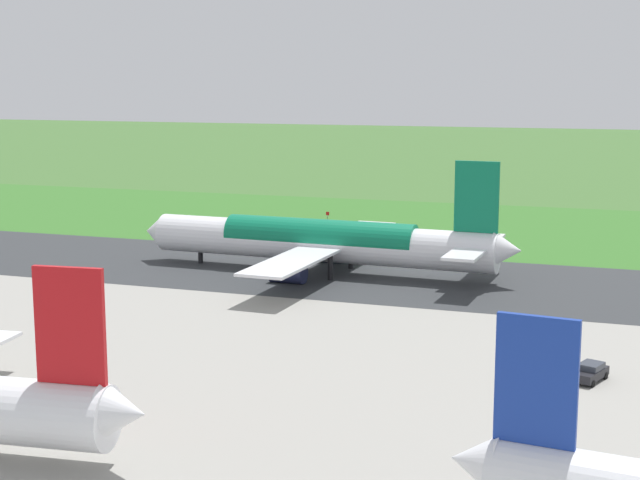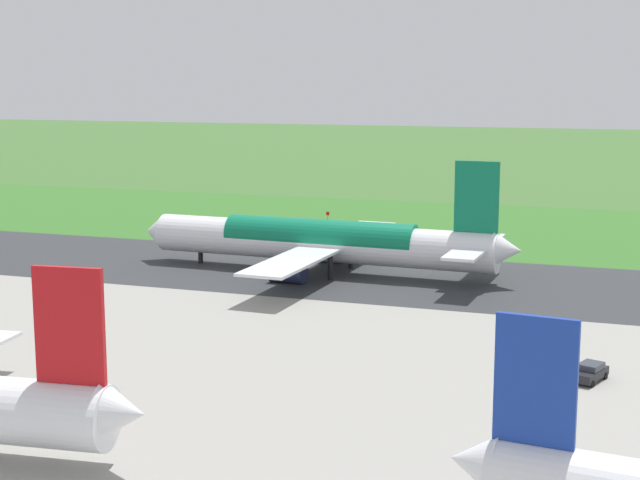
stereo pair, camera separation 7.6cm
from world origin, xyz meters
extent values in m
plane|color=#3D662D|center=(0.00, 0.00, 0.00)|extent=(800.00, 800.00, 0.00)
cube|color=#2D3033|center=(0.00, 0.00, 0.03)|extent=(600.00, 31.20, 0.06)
cube|color=#346B27|center=(0.00, -37.70, 0.02)|extent=(600.00, 80.00, 0.04)
cylinder|color=white|center=(-0.39, 0.00, 4.20)|extent=(48.17, 7.13, 5.20)
cone|color=white|center=(25.09, -1.03, 4.20)|extent=(3.20, 5.06, 4.94)
cone|color=white|center=(-25.57, 1.02, 4.80)|extent=(3.68, 4.56, 4.42)
cube|color=#0C724C|center=(-21.49, 0.85, 11.30)|extent=(5.62, 0.73, 9.00)
cube|color=white|center=(-21.27, 6.35, 5.00)|extent=(4.36, 9.15, 0.36)
cube|color=white|center=(-21.71, -4.64, 5.00)|extent=(4.36, 9.15, 0.36)
cube|color=white|center=(-0.94, 11.03, 3.80)|extent=(6.88, 22.22, 0.35)
cube|color=white|center=(-1.83, -10.95, 3.80)|extent=(6.88, 22.22, 0.35)
cylinder|color=#23284C|center=(1.42, 7.43, 1.32)|extent=(4.61, 2.98, 2.80)
cylinder|color=#23284C|center=(0.81, -7.55, 1.32)|extent=(4.61, 2.98, 2.80)
cylinder|color=black|center=(17.84, -0.73, 1.71)|extent=(0.70, 0.70, 3.42)
cylinder|color=black|center=(-3.22, 4.12, 1.71)|extent=(0.70, 0.70, 3.42)
cylinder|color=black|center=(-3.54, -3.88, 1.71)|extent=(0.70, 0.70, 3.42)
cylinder|color=#0C724C|center=(-0.39, 0.00, 4.72)|extent=(26.59, 6.29, 5.23)
cone|color=white|center=(-32.82, 66.48, 3.96)|extent=(3.28, 3.95, 3.64)
cube|color=#19389E|center=(-36.16, 66.86, 9.32)|extent=(4.63, 0.93, 7.42)
cone|color=white|center=(-9.64, 66.59, 4.21)|extent=(3.46, 4.18, 3.87)
cube|color=red|center=(-6.08, 66.98, 9.90)|extent=(4.92, 0.96, 7.88)
cube|color=black|center=(-37.72, 36.50, 0.70)|extent=(3.10, 4.56, 0.75)
cube|color=#2D333D|center=(-37.78, 36.31, 1.35)|extent=(2.34, 2.64, 0.55)
cylinder|color=black|center=(-38.05, 38.11, 0.32)|extent=(0.42, 0.68, 0.64)
cylinder|color=black|center=(-36.45, 37.54, 0.32)|extent=(0.42, 0.68, 0.64)
cylinder|color=black|center=(-38.99, 35.47, 0.32)|extent=(0.42, 0.68, 0.64)
cylinder|color=black|center=(-37.38, 34.90, 0.32)|extent=(0.42, 0.68, 0.64)
cylinder|color=slate|center=(11.31, -38.06, 1.08)|extent=(0.10, 0.10, 2.16)
cube|color=red|center=(11.31, -38.08, 2.46)|extent=(0.60, 0.04, 0.60)
cone|color=orange|center=(14.67, -41.45, 0.28)|extent=(0.40, 0.40, 0.55)
camera|label=1|loc=(-41.21, 118.51, 25.88)|focal=53.07mm
camera|label=2|loc=(-41.29, 118.48, 25.88)|focal=53.07mm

